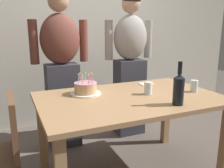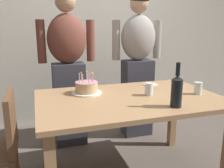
% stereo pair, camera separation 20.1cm
% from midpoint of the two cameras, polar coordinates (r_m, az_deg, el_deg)
% --- Properties ---
extents(back_wall, '(5.20, 0.10, 2.60)m').
position_cam_midpoint_polar(back_wall, '(3.39, -3.93, 13.34)').
color(back_wall, beige).
rests_on(back_wall, ground_plane).
extents(dining_table, '(1.50, 0.96, 0.74)m').
position_cam_midpoint_polar(dining_table, '(2.03, 7.03, -5.74)').
color(dining_table, '#A37A51').
rests_on(dining_table, ground_plane).
extents(birthday_cake, '(0.26, 0.26, 0.18)m').
position_cam_midpoint_polar(birthday_cake, '(2.08, -3.32, -0.99)').
color(birthday_cake, white).
rests_on(birthday_cake, dining_table).
extents(water_glass_near, '(0.07, 0.07, 0.11)m').
position_cam_midpoint_polar(water_glass_near, '(2.07, 11.44, -1.22)').
color(water_glass_near, silver).
rests_on(water_glass_near, dining_table).
extents(water_glass_far, '(0.07, 0.07, 0.10)m').
position_cam_midpoint_polar(water_glass_far, '(2.22, 22.14, -0.96)').
color(water_glass_far, silver).
rests_on(water_glass_far, dining_table).
extents(wine_bottle, '(0.08, 0.08, 0.32)m').
position_cam_midpoint_polar(wine_bottle, '(1.81, 18.14, -1.46)').
color(wine_bottle, black).
rests_on(wine_bottle, dining_table).
extents(napkin_stack, '(0.13, 0.10, 0.01)m').
position_cam_midpoint_polar(napkin_stack, '(2.43, 11.42, -0.18)').
color(napkin_stack, white).
rests_on(napkin_stack, dining_table).
extents(person_man_bearded, '(0.61, 0.27, 1.66)m').
position_cam_midpoint_polar(person_man_bearded, '(2.62, -8.19, 3.82)').
color(person_man_bearded, '#33333D').
rests_on(person_man_bearded, ground_plane).
extents(person_woman_cardigan, '(0.61, 0.27, 1.66)m').
position_cam_midpoint_polar(person_woman_cardigan, '(2.87, 8.09, 4.66)').
color(person_woman_cardigan, '#33333D').
rests_on(person_woman_cardigan, ground_plane).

